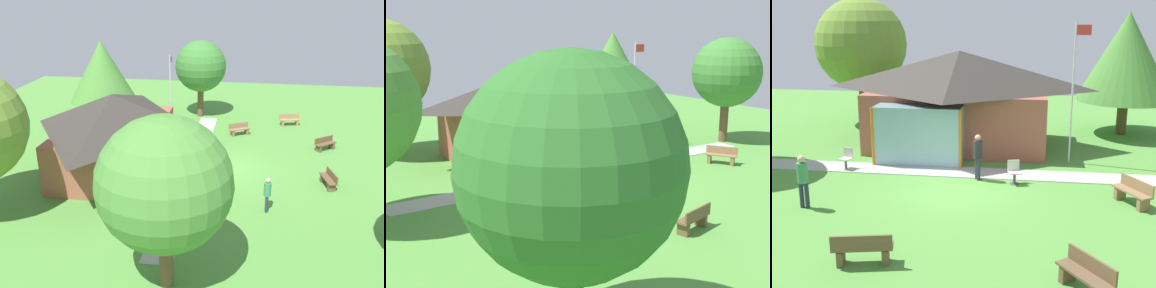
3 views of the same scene
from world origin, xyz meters
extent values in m
plane|color=#54933D|center=(0.00, 0.00, 0.00)|extent=(44.00, 44.00, 0.00)
cube|color=#A35642|center=(-0.85, 6.29, 1.34)|extent=(8.01, 5.23, 2.69)
pyramid|color=#38332D|center=(-0.85, 6.29, 3.56)|extent=(9.01, 6.23, 1.75)
cube|color=#8CB2BF|center=(-2.05, 3.08, 1.21)|extent=(3.60, 1.20, 2.42)
cylinder|color=orange|center=(-3.85, 2.48, 1.21)|extent=(0.12, 0.12, 2.42)
cylinder|color=orange|center=(-0.25, 2.48, 1.21)|extent=(0.12, 0.12, 2.42)
cube|color=#ADADA8|center=(0.00, 2.03, 0.01)|extent=(18.75, 1.31, 0.03)
cylinder|color=silver|center=(4.13, 4.04, 2.89)|extent=(0.08, 0.08, 5.78)
cube|color=red|center=(4.43, 4.04, 5.43)|extent=(0.60, 0.02, 0.40)
cube|color=brown|center=(3.83, -6.07, 0.45)|extent=(1.25, 1.46, 0.06)
cube|color=brown|center=(3.50, -5.63, 0.20)|extent=(0.42, 0.37, 0.39)
cube|color=brown|center=(3.98, -5.96, 0.66)|extent=(0.95, 1.23, 0.36)
cube|color=brown|center=(-1.47, -5.50, 0.45)|extent=(1.56, 0.75, 0.06)
cube|color=brown|center=(-2.00, -5.62, 0.20)|extent=(0.24, 0.42, 0.39)
cube|color=brown|center=(-0.93, -5.38, 0.20)|extent=(0.24, 0.42, 0.39)
cube|color=brown|center=(-1.43, -5.68, 0.66)|extent=(1.48, 0.38, 0.36)
cube|color=olive|center=(5.84, -0.50, 0.45)|extent=(1.14, 1.52, 0.06)
cube|color=olive|center=(6.12, -0.98, 0.20)|extent=(0.43, 0.34, 0.39)
cube|color=olive|center=(5.56, -0.03, 0.20)|extent=(0.43, 0.34, 0.39)
cube|color=olive|center=(6.01, -0.41, 0.66)|extent=(0.81, 1.32, 0.36)
cube|color=beige|center=(-4.78, 1.77, 0.44)|extent=(0.55, 0.55, 0.04)
cube|color=beige|center=(-4.72, 1.96, 0.66)|extent=(0.43, 0.16, 0.40)
cylinder|color=#4C4C51|center=(-4.78, 1.77, 0.21)|extent=(0.10, 0.10, 0.42)
cylinder|color=#4C4C51|center=(-4.78, 1.77, 0.01)|extent=(0.36, 0.36, 0.02)
cube|color=beige|center=(1.99, 0.98, 0.44)|extent=(0.55, 0.55, 0.04)
cube|color=beige|center=(1.93, 1.17, 0.66)|extent=(0.43, 0.16, 0.40)
cylinder|color=#4C4C51|center=(1.99, 0.98, 0.21)|extent=(0.10, 0.10, 0.42)
cylinder|color=#4C4C51|center=(1.99, 0.98, 0.01)|extent=(0.36, 0.36, 0.02)
cylinder|color=#2D3347|center=(0.64, 1.20, 0.42)|extent=(0.14, 0.14, 0.85)
cylinder|color=#2D3347|center=(0.55, 1.36, 0.42)|extent=(0.14, 0.14, 0.85)
cylinder|color=#26262D|center=(0.60, 1.28, 1.18)|extent=(0.34, 0.34, 0.65)
sphere|color=tan|center=(0.60, 1.28, 1.62)|extent=(0.24, 0.24, 0.24)
cylinder|color=#2D3347|center=(-4.66, -2.25, 0.42)|extent=(0.14, 0.14, 0.85)
cylinder|color=#2D3347|center=(-4.48, -2.25, 0.42)|extent=(0.14, 0.14, 0.85)
cylinder|color=#3F8C59|center=(-4.57, -2.25, 1.18)|extent=(0.34, 0.34, 0.65)
sphere|color=#D8AD8C|center=(-4.57, -2.25, 1.62)|extent=(0.24, 0.24, 0.24)
cylinder|color=brown|center=(-7.10, 10.65, 1.26)|extent=(0.54, 0.54, 2.51)
sphere|color=olive|center=(-7.10, 10.65, 4.43)|extent=(5.11, 5.11, 5.11)
cylinder|color=brown|center=(7.15, 9.71, 0.89)|extent=(0.53, 0.53, 1.78)
cone|color=#4C8C38|center=(7.15, 9.71, 3.98)|extent=(4.90, 4.90, 4.41)
camera|label=1|loc=(-22.85, -1.43, 10.42)|focal=40.39mm
camera|label=2|loc=(-13.55, -16.38, 6.65)|focal=47.94mm
camera|label=3|loc=(2.58, -15.96, 5.97)|focal=45.48mm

